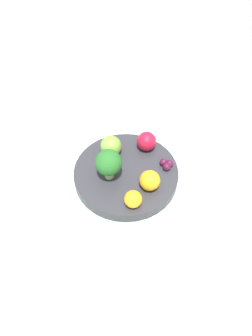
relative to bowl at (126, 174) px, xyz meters
The scene contains 10 objects.
ground_plane 0.03m from the bowl, ahead, with size 6.00×6.00×0.00m, color gray.
table_surface 0.02m from the bowl, ahead, with size 1.20×1.20×0.02m.
bowl is the anchor object (origin of this frame).
broccoli 0.07m from the bowl, behind, with size 0.06×0.06×0.08m.
apple_red 0.09m from the bowl, 33.06° to the left, with size 0.05×0.05×0.05m.
apple_green 0.07m from the bowl, 100.42° to the left, with size 0.05×0.05×0.05m.
orange_front 0.08m from the bowl, 64.10° to the right, with size 0.05×0.05×0.05m.
orange_back 0.10m from the bowl, 103.51° to the right, with size 0.04×0.04×0.04m.
grape_cluster 0.10m from the bowl, 15.11° to the right, with size 0.03×0.03×0.02m.
napkin 0.26m from the bowl, 77.23° to the left, with size 0.15×0.14×0.01m.
Camera 1 is at (-0.18, -0.44, 0.63)m, focal length 35.00 mm.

